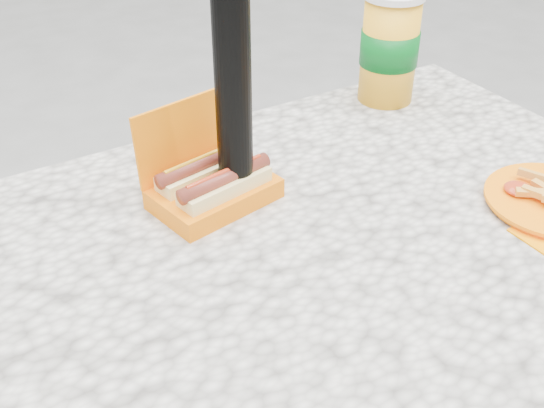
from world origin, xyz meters
TOP-DOWN VIEW (x-y plane):
  - picnic_table at (0.00, 0.00)m, footprint 1.20×0.80m
  - hotdog_box at (-0.03, 0.17)m, footprint 0.19×0.15m
  - soda_cup at (0.40, 0.32)m, footprint 0.11×0.11m

SIDE VIEW (x-z plane):
  - picnic_table at x=0.00m, z-range 0.27..1.02m
  - hotdog_box at x=-0.03m, z-range 0.71..0.85m
  - soda_cup at x=0.40m, z-range 0.75..0.95m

